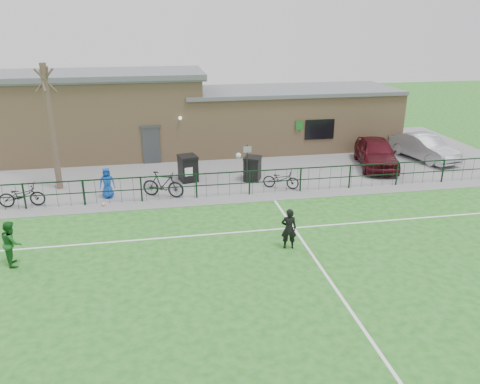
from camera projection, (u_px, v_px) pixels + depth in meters
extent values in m
plane|color=#1D5C1B|center=(269.00, 285.00, 14.66)|extent=(90.00, 90.00, 0.00)
cube|color=slate|center=(214.00, 163.00, 27.10)|extent=(34.00, 13.00, 0.02)
cube|color=white|center=(229.00, 197.00, 21.85)|extent=(28.00, 0.10, 0.01)
cube|color=white|center=(245.00, 232.00, 18.34)|extent=(28.00, 0.10, 0.01)
cube|color=white|center=(329.00, 279.00, 14.99)|extent=(0.10, 16.00, 0.01)
cube|color=black|center=(229.00, 184.00, 21.82)|extent=(28.00, 0.10, 1.20)
cylinder|color=#4D3B2F|center=(52.00, 129.00, 21.95)|extent=(0.30, 0.30, 6.00)
cube|color=black|center=(188.00, 169.00, 23.85)|extent=(1.02, 1.11, 1.25)
cube|color=black|center=(252.00, 169.00, 23.96)|extent=(1.06, 1.11, 1.16)
cylinder|color=black|center=(247.00, 164.00, 23.37)|extent=(0.06, 0.06, 2.00)
imported|color=#410B13|center=(376.00, 153.00, 26.05)|extent=(3.04, 5.07, 1.62)
imported|color=#989B9F|center=(424.00, 147.00, 27.46)|extent=(2.58, 4.72, 1.48)
imported|color=black|center=(22.00, 195.00, 20.60)|extent=(1.96, 0.69, 1.03)
imported|color=black|center=(163.00, 184.00, 21.69)|extent=(2.08, 1.32, 1.21)
imported|color=black|center=(281.00, 179.00, 22.84)|extent=(1.87, 1.27, 0.93)
imported|color=#1244B0|center=(107.00, 183.00, 21.54)|extent=(0.75, 0.53, 1.45)
imported|color=black|center=(289.00, 229.00, 16.80)|extent=(0.61, 0.46, 1.54)
sphere|color=white|center=(239.00, 155.00, 19.17)|extent=(0.22, 0.22, 0.22)
imported|color=#19591E|center=(12.00, 243.00, 15.69)|extent=(0.78, 0.90, 1.57)
sphere|color=silver|center=(103.00, 204.00, 20.81)|extent=(0.20, 0.20, 0.20)
cube|color=tan|center=(207.00, 122.00, 29.26)|extent=(24.00, 5.00, 3.50)
cube|color=tan|center=(100.00, 87.00, 27.39)|extent=(11.52, 5.00, 1.20)
cube|color=#505357|center=(99.00, 74.00, 27.14)|extent=(12.02, 5.40, 0.28)
cube|color=#505357|center=(290.00, 90.00, 29.50)|extent=(13.44, 5.30, 0.22)
cube|color=#383A3D|center=(151.00, 146.00, 26.58)|extent=(1.00, 0.08, 2.10)
cube|color=black|center=(320.00, 129.00, 28.07)|extent=(1.80, 0.08, 1.20)
cube|color=#19661E|center=(299.00, 125.00, 27.70)|extent=(0.45, 0.04, 0.55)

